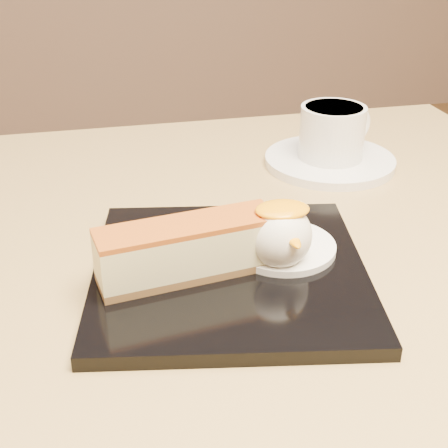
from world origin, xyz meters
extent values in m
cube|color=olive|center=(0.00, 0.00, 0.70)|extent=(0.80, 0.80, 0.04)
cube|color=black|center=(0.00, 0.00, 0.73)|extent=(0.26, 0.26, 0.01)
cube|color=brown|center=(-0.04, 0.00, 0.74)|extent=(0.15, 0.06, 0.01)
cube|color=beige|center=(-0.04, 0.00, 0.76)|extent=(0.15, 0.06, 0.03)
cube|color=#88460E|center=(-0.04, 0.00, 0.78)|extent=(0.15, 0.06, 0.00)
cylinder|color=white|center=(0.05, 0.02, 0.73)|extent=(0.09, 0.09, 0.01)
sphere|color=white|center=(0.04, 0.00, 0.76)|extent=(0.05, 0.05, 0.05)
ellipsoid|color=#FF9D08|center=(0.04, 0.00, 0.78)|extent=(0.04, 0.03, 0.01)
ellipsoid|color=green|center=(0.02, 0.04, 0.74)|extent=(0.02, 0.01, 0.00)
ellipsoid|color=green|center=(0.03, 0.04, 0.74)|extent=(0.02, 0.02, 0.00)
ellipsoid|color=green|center=(0.01, 0.04, 0.74)|extent=(0.01, 0.02, 0.00)
cylinder|color=white|center=(0.17, 0.21, 0.72)|extent=(0.15, 0.15, 0.01)
cylinder|color=white|center=(0.17, 0.21, 0.76)|extent=(0.07, 0.07, 0.06)
cylinder|color=black|center=(0.17, 0.21, 0.79)|extent=(0.06, 0.06, 0.00)
torus|color=white|center=(0.20, 0.23, 0.76)|extent=(0.04, 0.03, 0.04)
camera|label=1|loc=(-0.10, -0.42, 1.00)|focal=50.00mm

